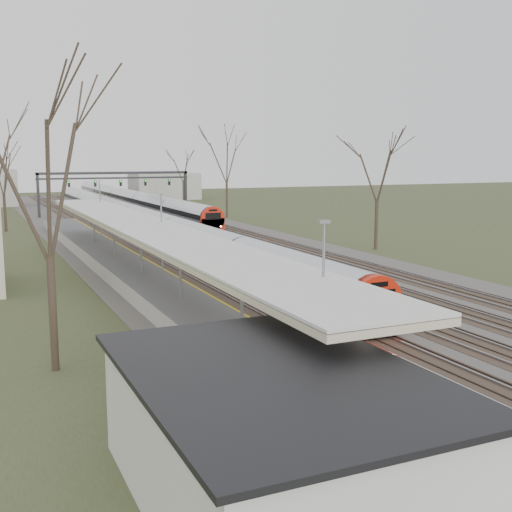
{
  "coord_description": "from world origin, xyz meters",
  "views": [
    {
      "loc": [
        -18.71,
        -4.76,
        8.2
      ],
      "look_at": [
        -2.36,
        31.47,
        2.0
      ],
      "focal_mm": 45.0,
      "sensor_mm": 36.0,
      "label": 1
    }
  ],
  "objects": [
    {
      "name": "track_bed",
      "position": [
        0.26,
        55.0,
        0.06
      ],
      "size": [
        24.0,
        160.0,
        0.22
      ],
      "color": "#474442",
      "rests_on": "ground"
    },
    {
      "name": "tree_east_far",
      "position": [
        14.0,
        42.0,
        7.29
      ],
      "size": [
        5.0,
        5.0,
        10.3
      ],
      "color": "#2D231C",
      "rests_on": "ground"
    },
    {
      "name": "train_near",
      "position": [
        -2.5,
        62.96,
        1.48
      ],
      "size": [
        2.62,
        90.21,
        3.05
      ],
      "color": "#B8BBC3",
      "rests_on": "ground"
    },
    {
      "name": "passenger",
      "position": [
        -9.43,
        12.51,
        1.95
      ],
      "size": [
        0.67,
        0.81,
        1.9
      ],
      "primitive_type": "imported",
      "rotation": [
        0.0,
        0.0,
        1.93
      ],
      "color": "#2B3A54",
      "rests_on": "platform"
    },
    {
      "name": "tree_west_near",
      "position": [
        -16.0,
        20.0,
        7.29
      ],
      "size": [
        5.0,
        5.0,
        10.3
      ],
      "color": "#2D231C",
      "rests_on": "ground"
    },
    {
      "name": "canopy",
      "position": [
        -9.05,
        32.99,
        3.93
      ],
      "size": [
        4.1,
        50.0,
        3.11
      ],
      "color": "slate",
      "rests_on": "platform"
    },
    {
      "name": "platform",
      "position": [
        -9.05,
        37.5,
        0.5
      ],
      "size": [
        3.5,
        69.0,
        1.0
      ],
      "primitive_type": "cube",
      "color": "#9E9B93",
      "rests_on": "ground"
    },
    {
      "name": "station_building",
      "position": [
        -12.5,
        8.0,
        1.6
      ],
      "size": [
        6.0,
        9.0,
        3.2
      ],
      "primitive_type": "cube",
      "color": "silver",
      "rests_on": "ground"
    },
    {
      "name": "signal_gantry",
      "position": [
        0.29,
        84.99,
        4.91
      ],
      "size": [
        21.0,
        0.59,
        6.08
      ],
      "color": "black",
      "rests_on": "ground"
    },
    {
      "name": "train_far",
      "position": [
        4.5,
        94.91,
        1.48
      ],
      "size": [
        2.62,
        75.21,
        3.05
      ],
      "color": "#B8BBC3",
      "rests_on": "ground"
    }
  ]
}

